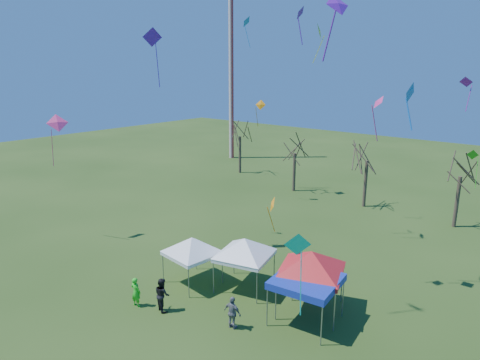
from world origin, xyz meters
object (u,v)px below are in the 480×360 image
(person_grey, at_px, (233,313))
(tent_white_mid, at_px, (245,242))
(tent_white_west, at_px, (192,241))
(radio_mast, at_px, (231,74))
(person_green, at_px, (136,292))
(tree_2, at_px, (368,144))
(tree_3, at_px, (463,158))
(person_dark, at_px, (162,294))
(tree_0, at_px, (240,123))
(tent_red, at_px, (312,255))
(tent_blue, at_px, (307,282))
(tree_1, at_px, (295,140))

(person_grey, bearing_deg, tent_white_mid, -61.42)
(tent_white_west, bearing_deg, tent_white_mid, 28.52)
(radio_mast, bearing_deg, person_green, -56.72)
(person_grey, height_order, person_green, person_grey)
(tree_2, distance_m, tree_3, 8.41)
(tree_3, xyz_separation_m, person_dark, (-9.27, -24.79, -5.10))
(tree_0, distance_m, tree_2, 18.72)
(tent_white_mid, bearing_deg, person_grey, -59.27)
(tree_0, bearing_deg, tent_red, -43.52)
(tree_0, bearing_deg, tent_blue, -44.40)
(tree_0, bearing_deg, person_grey, -51.00)
(tree_0, height_order, tree_2, tree_0)
(radio_mast, xyz_separation_m, tent_blue, (31.57, -30.53, -10.13))
(tent_red, relative_size, person_dark, 2.29)
(tent_white_west, height_order, person_grey, tent_white_west)
(person_grey, bearing_deg, radio_mast, -51.34)
(tent_blue, bearing_deg, tree_1, 124.10)
(radio_mast, distance_m, person_grey, 45.80)
(tree_1, height_order, tent_blue, tree_1)
(tent_white_mid, relative_size, person_grey, 2.31)
(radio_mast, distance_m, tree_0, 11.45)
(tent_red, xyz_separation_m, tent_blue, (0.38, -1.09, -1.01))
(tent_white_west, xyz_separation_m, person_dark, (0.99, -3.35, -1.91))
(tent_white_west, distance_m, tent_white_mid, 3.37)
(tent_white_mid, height_order, tent_red, tent_red)
(radio_mast, relative_size, tent_white_mid, 5.97)
(tree_2, bearing_deg, tent_red, -74.33)
(tree_1, distance_m, person_green, 27.21)
(tent_white_mid, relative_size, person_green, 2.36)
(tent_red, relative_size, tent_blue, 1.23)
(tree_2, bearing_deg, person_grey, -82.09)
(tent_white_mid, xyz_separation_m, person_green, (-3.47, -5.64, -2.19))
(tree_1, xyz_separation_m, tree_3, (16.80, -0.60, 0.29))
(tree_0, relative_size, tent_white_mid, 2.01)
(tree_1, distance_m, tree_2, 8.42)
(tree_2, height_order, tent_white_mid, tree_2)
(tent_red, bearing_deg, person_dark, -140.51)
(tree_2, height_order, tent_blue, tree_2)
(person_dark, bearing_deg, tent_red, -122.66)
(tree_0, bearing_deg, tent_white_west, -56.15)
(radio_mast, bearing_deg, tent_blue, -44.04)
(person_dark, distance_m, person_grey, 4.37)
(tent_blue, bearing_deg, radio_mast, 135.96)
(tent_white_west, bearing_deg, tree_1, 106.51)
(tent_red, distance_m, person_grey, 5.28)
(tree_0, relative_size, tree_3, 1.07)
(tree_0, relative_size, tent_blue, 2.32)
(tree_2, relative_size, tent_red, 1.83)
(tree_2, distance_m, person_dark, 25.69)
(tree_1, distance_m, tent_white_mid, 22.69)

